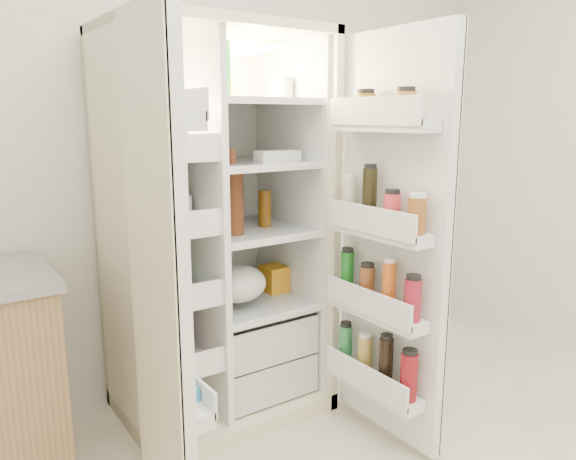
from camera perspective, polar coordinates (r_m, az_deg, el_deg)
wall_back at (r=2.92m, az=-9.22°, el=10.37°), size 4.00×0.02×2.70m
refrigerator at (r=2.64m, az=-7.60°, el=-3.00°), size 0.92×0.70×1.80m
freezer_door at (r=1.87m, az=-13.24°, el=-4.73°), size 0.15×0.40×1.72m
fridge_door at (r=2.34m, az=10.60°, el=-1.78°), size 0.17×0.58×1.72m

